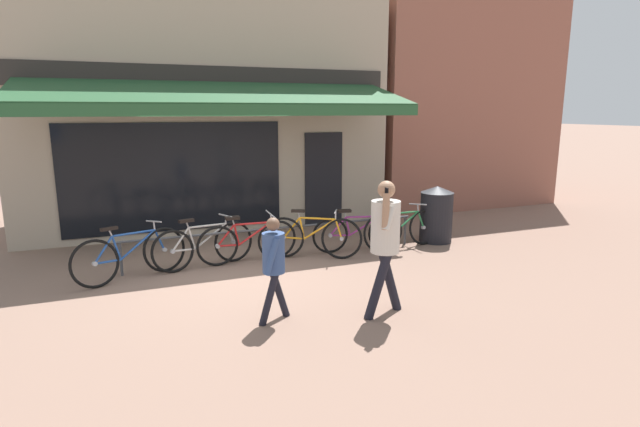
{
  "coord_description": "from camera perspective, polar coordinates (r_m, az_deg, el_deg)",
  "views": [
    {
      "loc": [
        -1.56,
        -7.93,
        2.58
      ],
      "look_at": [
        1.19,
        -1.06,
        1.05
      ],
      "focal_mm": 28.0,
      "sensor_mm": 36.0,
      "label": 1
    }
  ],
  "objects": [
    {
      "name": "bicycle_orange",
      "position": [
        8.85,
        -0.87,
        -2.65
      ],
      "size": [
        1.61,
        0.89,
        0.88
      ],
      "rotation": [
        -0.08,
        0.0,
        -0.47
      ],
      "color": "black",
      "rests_on": "ground_plane"
    },
    {
      "name": "bicycle_purple",
      "position": [
        9.28,
        4.34,
        -2.16
      ],
      "size": [
        1.73,
        0.52,
        0.81
      ],
      "rotation": [
        0.03,
        0.0,
        -0.16
      ],
      "color": "black",
      "rests_on": "ground_plane"
    },
    {
      "name": "litter_bin",
      "position": [
        10.19,
        13.15,
        -0.05
      ],
      "size": [
        0.65,
        0.65,
        1.12
      ],
      "color": "black",
      "rests_on": "ground_plane"
    },
    {
      "name": "bicycle_red",
      "position": [
        8.65,
        -8.26,
        -3.17
      ],
      "size": [
        1.76,
        0.52,
        0.86
      ],
      "rotation": [
        0.08,
        0.0,
        0.04
      ],
      "color": "black",
      "rests_on": "ground_plane"
    },
    {
      "name": "bicycle_blue",
      "position": [
        8.29,
        -20.82,
        -4.42
      ],
      "size": [
        1.75,
        0.88,
        0.89
      ],
      "rotation": [
        -0.13,
        0.0,
        0.39
      ],
      "color": "black",
      "rests_on": "ground_plane"
    },
    {
      "name": "bicycle_green",
      "position": [
        9.63,
        9.3,
        -1.74
      ],
      "size": [
        1.74,
        0.52,
        0.85
      ],
      "rotation": [
        -0.13,
        0.0,
        0.1
      ],
      "color": "black",
      "rests_on": "ground_plane"
    },
    {
      "name": "shop_front",
      "position": [
        12.08,
        -13.18,
        12.96
      ],
      "size": [
        7.93,
        4.96,
        5.83
      ],
      "color": "tan",
      "rests_on": "ground_plane"
    },
    {
      "name": "pedestrian_adult",
      "position": [
        6.3,
        7.47,
        -2.28
      ],
      "size": [
        0.63,
        0.57,
        1.75
      ],
      "rotation": [
        0.0,
        0.0,
        3.02
      ],
      "color": "black",
      "rests_on": "ground_plane"
    },
    {
      "name": "pedestrian_child",
      "position": [
        6.15,
        -5.32,
        -5.15
      ],
      "size": [
        0.45,
        0.46,
        1.33
      ],
      "rotation": [
        0.0,
        0.0,
        3.17
      ],
      "color": "black",
      "rests_on": "ground_plane"
    },
    {
      "name": "bicycle_silver",
      "position": [
        8.57,
        -13.15,
        -3.5
      ],
      "size": [
        1.75,
        0.63,
        0.86
      ],
      "rotation": [
        -0.07,
        0.0,
        0.23
      ],
      "color": "black",
      "rests_on": "ground_plane"
    },
    {
      "name": "neighbour_building",
      "position": [
        15.19,
        13.41,
        11.91
      ],
      "size": [
        5.3,
        4.0,
        5.44
      ],
      "color": "#8E5647",
      "rests_on": "ground_plane"
    },
    {
      "name": "ground_plane",
      "position": [
        8.49,
        -10.26,
        -6.22
      ],
      "size": [
        160.0,
        160.0,
        0.0
      ],
      "primitive_type": "plane",
      "color": "#846656"
    },
    {
      "name": "bike_rack_rail",
      "position": [
        8.83,
        -4.82,
        -2.02
      ],
      "size": [
        5.3,
        0.04,
        0.57
      ],
      "color": "#47494F",
      "rests_on": "ground_plane"
    }
  ]
}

